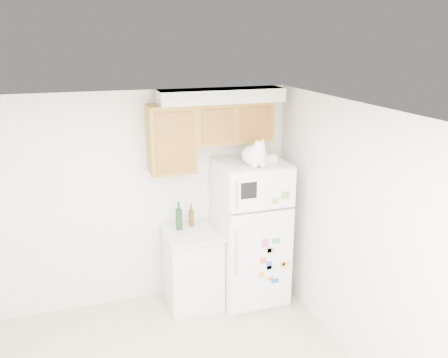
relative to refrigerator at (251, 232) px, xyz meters
name	(u,v)px	position (x,y,z in m)	size (l,w,h in m)	color
room_shell	(168,220)	(-1.24, -1.36, 0.82)	(3.84, 4.04, 2.52)	white
refrigerator	(251,232)	(0.00, 0.00, 0.00)	(0.76, 0.78, 1.70)	white
base_counter	(193,268)	(-0.69, 0.07, -0.39)	(0.64, 0.64, 0.92)	white
cat	(255,155)	(-0.02, -0.15, 0.97)	(0.31, 0.46, 0.32)	white
storage_box_back	(258,156)	(0.09, 0.06, 0.90)	(0.18, 0.13, 0.10)	white
storage_box_front	(269,158)	(0.18, -0.07, 0.89)	(0.15, 0.11, 0.09)	white
bottle_green	(179,216)	(-0.82, 0.18, 0.24)	(0.08, 0.08, 0.33)	#19381E
bottle_amber	(191,215)	(-0.66, 0.23, 0.20)	(0.06, 0.06, 0.27)	#593814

